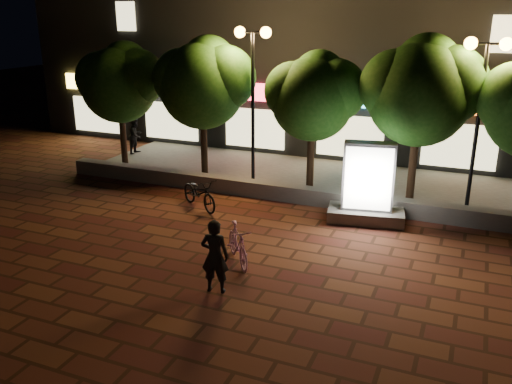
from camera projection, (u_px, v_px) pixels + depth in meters
The scene contains 15 objects.
ground at pixel (228, 248), 13.65m from camera, with size 80.00×80.00×0.00m, color brown.
retaining_wall at pixel (282, 192), 17.07m from camera, with size 16.00×0.45×0.50m, color slate.
sidewalk at pixel (305, 177), 19.32m from camera, with size 16.00×5.00×0.08m, color slate.
building_block at pixel (353, 28), 23.40m from camera, with size 28.00×8.12×11.30m.
tree_far_left at pixel (121, 80), 19.89m from camera, with size 3.36×2.80×4.63m.
tree_left at pixel (204, 80), 18.57m from camera, with size 3.60×3.00×4.89m.
tree_mid at pixel (315, 93), 17.19m from camera, with size 3.24×2.70×4.50m.
tree_right at pixel (422, 88), 15.88m from camera, with size 3.72×3.10×5.07m.
street_lamp_left at pixel (253, 66), 17.45m from camera, with size 1.26×0.36×5.18m.
street_lamp_right at pixel (483, 80), 14.95m from camera, with size 1.26×0.36×4.98m.
ad_kiosk at pixel (367, 190), 15.12m from camera, with size 2.29×1.42×2.31m.
scooter_pink at pixel (238, 244), 12.68m from camera, with size 0.46×1.62×0.97m, color #CA7DB1.
rider at pixel (215, 256), 11.29m from camera, with size 0.60×0.40×1.65m, color black.
scooter_parked at pixel (199, 193), 16.27m from camera, with size 0.64×1.85×0.97m, color black.
pedestrian at pixel (136, 135), 22.17m from camera, with size 0.73×0.57×1.50m, color black.
Camera 1 is at (5.44, -11.24, 5.74)m, focal length 37.59 mm.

